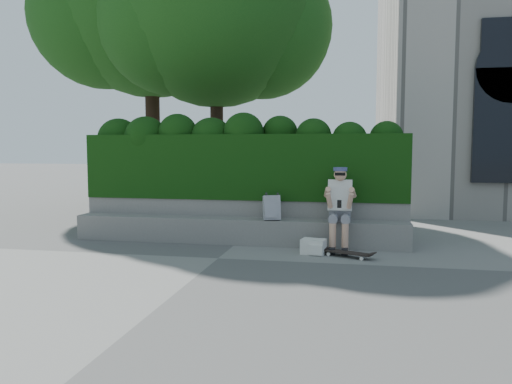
% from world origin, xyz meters
% --- Properties ---
extents(ground, '(80.00, 80.00, 0.00)m').
position_xyz_m(ground, '(0.00, 0.00, 0.00)').
color(ground, slate).
rests_on(ground, ground).
extents(bench_ledge, '(6.00, 0.45, 0.45)m').
position_xyz_m(bench_ledge, '(0.00, 1.25, 0.23)').
color(bench_ledge, gray).
rests_on(bench_ledge, ground).
extents(planter_wall, '(6.00, 0.50, 0.75)m').
position_xyz_m(planter_wall, '(0.00, 1.73, 0.38)').
color(planter_wall, gray).
rests_on(planter_wall, ground).
extents(hedge, '(6.00, 1.00, 1.20)m').
position_xyz_m(hedge, '(0.00, 1.95, 1.35)').
color(hedge, black).
rests_on(hedge, planter_wall).
extents(tree_left, '(5.07, 5.07, 7.78)m').
position_xyz_m(tree_left, '(-1.40, 4.97, 5.24)').
color(tree_left, black).
rests_on(tree_left, ground).
extents(tree_right, '(5.30, 5.30, 8.39)m').
position_xyz_m(tree_right, '(-3.50, 5.88, 5.73)').
color(tree_right, black).
rests_on(tree_right, ground).
extents(person, '(0.40, 0.76, 1.38)m').
position_xyz_m(person, '(1.82, 1.07, 0.75)').
color(person, gray).
rests_on(person, ground).
extents(skateboard, '(0.81, 0.50, 0.08)m').
position_xyz_m(skateboard, '(1.96, 0.47, 0.07)').
color(skateboard, black).
rests_on(skateboard, ground).
extents(backpack_plaid, '(0.32, 0.24, 0.43)m').
position_xyz_m(backpack_plaid, '(0.65, 1.15, 0.66)').
color(backpack_plaid, silver).
rests_on(backpack_plaid, bench_ledge).
extents(backpack_ground, '(0.42, 0.33, 0.24)m').
position_xyz_m(backpack_ground, '(1.42, 0.60, 0.12)').
color(backpack_ground, silver).
rests_on(backpack_ground, ground).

